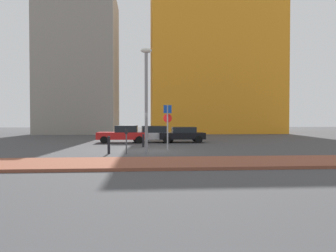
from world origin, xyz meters
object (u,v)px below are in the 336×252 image
parked_car_red (124,134)px  traffic_bollard_near (143,141)px  parked_car_silver (153,134)px  parked_car_black (182,134)px  traffic_bollard_mid (109,145)px  parking_sign_post (168,121)px  street_lamp (146,91)px  parking_meter (126,138)px

parked_car_red → traffic_bollard_near: 4.82m
parked_car_red → parked_car_silver: (2.63, 0.18, -0.01)m
parked_car_black → traffic_bollard_mid: bearing=-122.3°
traffic_bollard_near → traffic_bollard_mid: size_ratio=0.90×
traffic_bollard_mid → parking_sign_post: bearing=31.3°
parked_car_silver → street_lamp: bearing=-94.3°
parked_car_red → traffic_bollard_mid: 8.97m
parked_car_silver → traffic_bollard_near: 4.74m
traffic_bollard_mid → traffic_bollard_near: bearing=65.2°
parked_car_red → parking_sign_post: bearing=-62.6°
parked_car_red → parking_meter: parked_car_red is taller
parked_car_silver → parking_meter: size_ratio=2.91×
parking_sign_post → parking_meter: bearing=-136.9°
parked_car_silver → traffic_bollard_mid: (-2.94, -9.15, -0.23)m
parking_sign_post → traffic_bollard_near: size_ratio=3.18×
parked_car_red → parking_sign_post: 7.61m
parking_meter → traffic_bollard_mid: (-1.07, 0.23, -0.42)m
traffic_bollard_near → parking_meter: bearing=-102.0°
parked_car_red → street_lamp: 9.27m
parking_sign_post → street_lamp: size_ratio=0.47×
parked_car_black → parked_car_silver: bearing=173.4°
street_lamp → traffic_bollard_near: bearing=93.0°
parked_car_silver → parking_meter: 9.56m
parking_sign_post → traffic_bollard_mid: size_ratio=2.87×
parked_car_black → traffic_bollard_near: size_ratio=4.18×
parked_car_red → parked_car_black: bearing=-1.4°
parked_car_silver → traffic_bollard_near: parked_car_silver is taller
street_lamp → traffic_bollard_near: 5.28m
parking_meter → traffic_bollard_near: 4.85m
street_lamp → traffic_bollard_near: street_lamp is taller
parking_sign_post → traffic_bollard_mid: 4.63m
parked_car_red → parked_car_silver: bearing=3.9°
parking_sign_post → parking_meter: 3.81m
parked_car_black → street_lamp: street_lamp is taller
parked_car_red → traffic_bollard_near: bearing=-68.4°
parking_meter → traffic_bollard_mid: bearing=168.1°
parked_car_silver → traffic_bollard_mid: size_ratio=4.04×
parked_car_black → parking_meter: size_ratio=2.73×
parked_car_black → street_lamp: 9.53m
traffic_bollard_near → traffic_bollard_mid: traffic_bollard_mid is taller
parked_car_red → parked_car_black: 5.27m
parked_car_red → traffic_bollard_mid: (-0.31, -8.96, -0.24)m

